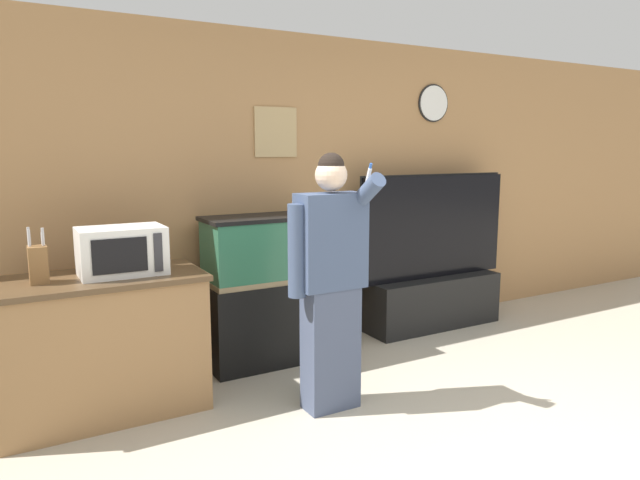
# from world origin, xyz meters

# --- Properties ---
(wall_back_paneled) EXTENTS (10.00, 0.08, 2.60)m
(wall_back_paneled) POSITION_xyz_m (0.00, 2.57, 1.30)
(wall_back_paneled) COLOR #A87A4C
(wall_back_paneled) RESTS_ON ground_plane
(counter_island) EXTENTS (1.25, 0.65, 0.89)m
(counter_island) POSITION_xyz_m (-1.79, 1.90, 0.44)
(counter_island) COLOR olive
(counter_island) RESTS_ON ground_plane
(microwave) EXTENTS (0.51, 0.34, 0.30)m
(microwave) POSITION_xyz_m (-1.64, 1.89, 1.04)
(microwave) COLOR white
(microwave) RESTS_ON counter_island
(knife_block) EXTENTS (0.10, 0.12, 0.33)m
(knife_block) POSITION_xyz_m (-2.12, 1.88, 1.00)
(knife_block) COLOR brown
(knife_block) RESTS_ON counter_island
(aquarium_on_stand) EXTENTS (0.98, 0.45, 1.16)m
(aquarium_on_stand) POSITION_xyz_m (-0.51, 2.20, 0.58)
(aquarium_on_stand) COLOR black
(aquarium_on_stand) RESTS_ON ground_plane
(tv_on_stand) EXTENTS (1.62, 0.40, 1.44)m
(tv_on_stand) POSITION_xyz_m (1.20, 2.26, 0.42)
(tv_on_stand) COLOR black
(tv_on_stand) RESTS_ON ground_plane
(person_standing) EXTENTS (0.52, 0.39, 1.64)m
(person_standing) POSITION_xyz_m (-0.51, 1.25, 0.86)
(person_standing) COLOR #424C66
(person_standing) RESTS_ON ground_plane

